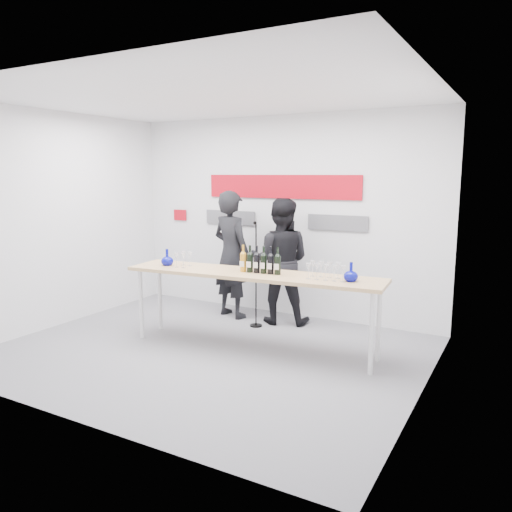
{
  "coord_description": "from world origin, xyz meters",
  "views": [
    {
      "loc": [
        3.32,
        -4.79,
        2.14
      ],
      "look_at": [
        0.41,
        0.45,
        1.15
      ],
      "focal_mm": 35.0,
      "sensor_mm": 36.0,
      "label": 1
    }
  ],
  "objects_px": {
    "presenter_left": "(232,254)",
    "presenter_right": "(280,261)",
    "tasting_table": "(252,278)",
    "mic_stand": "(256,295)"
  },
  "relations": [
    {
      "from": "presenter_left",
      "to": "presenter_right",
      "type": "height_order",
      "value": "presenter_left"
    },
    {
      "from": "presenter_right",
      "to": "mic_stand",
      "type": "xyz_separation_m",
      "value": [
        -0.21,
        -0.35,
        -0.45
      ]
    },
    {
      "from": "presenter_right",
      "to": "tasting_table",
      "type": "bearing_deg",
      "value": 82.21
    },
    {
      "from": "tasting_table",
      "to": "presenter_left",
      "type": "bearing_deg",
      "value": 126.29
    },
    {
      "from": "tasting_table",
      "to": "mic_stand",
      "type": "distance_m",
      "value": 1.02
    },
    {
      "from": "presenter_right",
      "to": "mic_stand",
      "type": "relative_size",
      "value": 1.2
    },
    {
      "from": "tasting_table",
      "to": "presenter_left",
      "type": "height_order",
      "value": "presenter_left"
    },
    {
      "from": "tasting_table",
      "to": "presenter_right",
      "type": "bearing_deg",
      "value": 94.43
    },
    {
      "from": "presenter_right",
      "to": "presenter_left",
      "type": "bearing_deg",
      "value": -12.29
    },
    {
      "from": "tasting_table",
      "to": "presenter_left",
      "type": "xyz_separation_m",
      "value": [
        -0.98,
        1.11,
        0.06
      ]
    }
  ]
}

